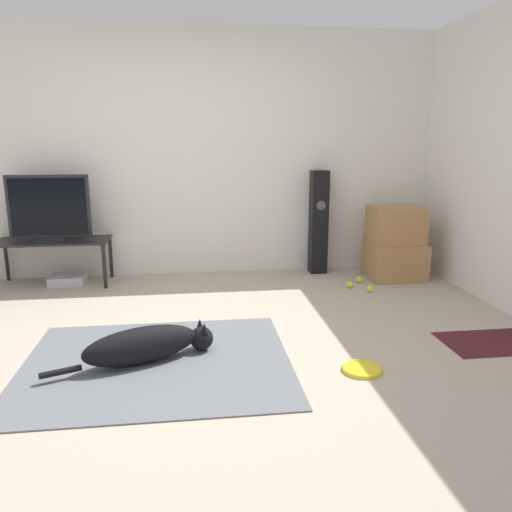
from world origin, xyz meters
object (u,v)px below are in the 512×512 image
Objects in this scene: cardboard_box_lower at (395,261)px; tennis_ball_by_boxes at (370,289)px; tv at (49,208)px; game_console at (68,280)px; cardboard_box_upper at (396,225)px; tv_stand at (52,245)px; tennis_ball_near_speaker at (359,280)px; floor_speaker at (318,222)px; frisbee at (362,369)px; tennis_ball_loose_on_carpet at (350,285)px; dog at (147,345)px.

cardboard_box_lower reaches higher than tennis_ball_by_boxes.
tv is 2.30× the size of game_console.
tv_stand is at bearing 176.48° from cardboard_box_upper.
tv_stand is 3.10m from tennis_ball_near_speaker.
tennis_ball_near_speaker is at bearing -56.34° from floor_speaker.
cardboard_box_upper is at bearing -3.57° from tv.
tv_stand is at bearing 167.51° from tennis_ball_by_boxes.
tv reaches higher than frisbee.
frisbee is 1.83m from tennis_ball_loose_on_carpet.
tennis_ball_loose_on_carpet is (-0.56, -0.30, -0.53)m from cardboard_box_upper.
game_console is at bearing -1.86° from tv_stand.
cardboard_box_upper reaches higher than tennis_ball_by_boxes.
game_console is at bearing -177.11° from floor_speaker.
dog is 0.95× the size of floor_speaker.
game_console is (-0.95, 1.97, -0.08)m from dog.
tv is 3.21m from tennis_ball_by_boxes.
frisbee is 0.44× the size of cardboard_box_lower.
floor_speaker is at bearing 154.68° from cardboard_box_lower.
cardboard_box_upper is 1.52× the size of game_console.
tv reaches higher than tennis_ball_by_boxes.
tv_stand reaches higher than game_console.
cardboard_box_lower is at bearing -3.69° from tv.
tennis_ball_loose_on_carpet is at bearing -151.91° from cardboard_box_upper.
floor_speaker is 16.79× the size of tennis_ball_loose_on_carpet.
tv is 11.80× the size of tennis_ball_near_speaker.
dog is 2.57m from tennis_ball_near_speaker.
cardboard_box_lower is 3.37m from game_console.
floor_speaker is 2.75m from tv.
tv is 11.80× the size of tennis_ball_loose_on_carpet.
tennis_ball_loose_on_carpet is at bearing -132.89° from tennis_ball_near_speaker.
floor_speaker is at bearing 154.88° from cardboard_box_upper.
tennis_ball_by_boxes is 0.33m from tennis_ball_near_speaker.
cardboard_box_upper is 0.69m from tennis_ball_near_speaker.
floor_speaker is 0.84m from tennis_ball_loose_on_carpet.
dog is 2.05× the size of cardboard_box_upper.
frisbee is 3.34m from tv_stand.
tv reaches higher than dog.
game_console is (-2.94, 0.34, 0.01)m from tennis_ball_near_speaker.
tv is at bearing 169.89° from tennis_ball_loose_on_carpet.
game_console reaches higher than tennis_ball_by_boxes.
floor_speaker is at bearing 2.89° from game_console.
tennis_ball_by_boxes is at bearing 33.30° from dog.
tv_stand reaches higher than tennis_ball_loose_on_carpet.
tennis_ball_near_speaker is 2.96m from game_console.
tv_stand is at bearing 173.49° from tennis_ball_near_speaker.
cardboard_box_lower is 0.47m from tennis_ball_near_speaker.
tennis_ball_by_boxes is (0.31, -0.80, -0.52)m from floor_speaker.
tennis_ball_by_boxes is at bearing -131.77° from cardboard_box_upper.
tv_stand reaches higher than dog.
cardboard_box_lower is at bearing 47.01° from tennis_ball_by_boxes.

